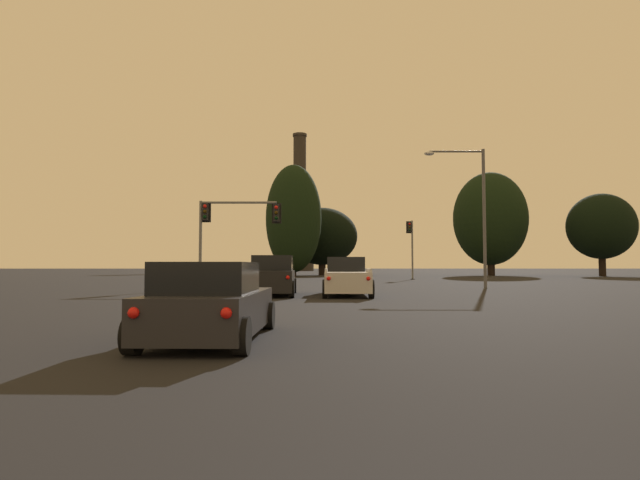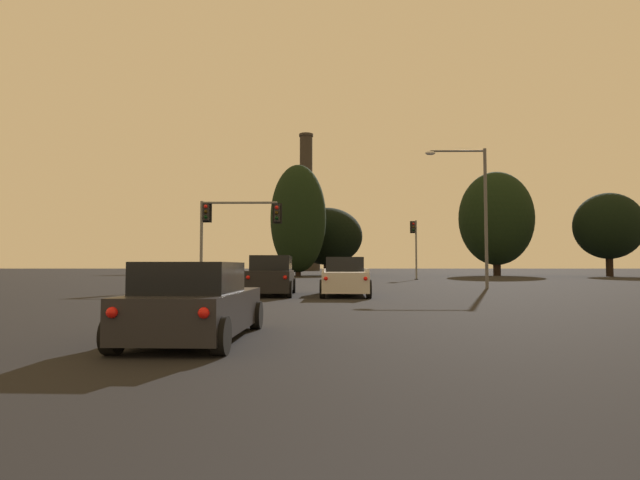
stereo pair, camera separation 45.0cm
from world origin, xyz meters
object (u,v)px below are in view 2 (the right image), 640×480
object	(u,v)px
hatchback_left_lane_third	(196,304)
street_lamp	(476,201)
smokestack	(306,217)
suv_left_lane_front	(272,276)
pickup_truck_center_lane_front	(345,278)
traffic_light_overhead_left	(229,222)
traffic_light_far_right	(415,241)

from	to	relation	value
hatchback_left_lane_third	street_lamp	xyz separation A→B (m)	(11.69, 21.92, 4.76)
hatchback_left_lane_third	smokestack	xyz separation A→B (m)	(-3.98, 136.30, 15.22)
suv_left_lane_front	street_lamp	size ratio (longest dim) A/B	0.57
pickup_truck_center_lane_front	traffic_light_overhead_left	xyz separation A→B (m)	(-6.83, 6.35, 3.27)
hatchback_left_lane_third	traffic_light_overhead_left	distance (m)	21.44
pickup_truck_center_lane_front	traffic_light_overhead_left	size ratio (longest dim) A/B	1.04
hatchback_left_lane_third	street_lamp	world-z (taller)	street_lamp
traffic_light_far_right	street_lamp	world-z (taller)	street_lamp
street_lamp	smokestack	size ratio (longest dim) A/B	0.22
traffic_light_far_right	street_lamp	bearing A→B (deg)	-89.07
pickup_truck_center_lane_front	suv_left_lane_front	world-z (taller)	suv_left_lane_front
suv_left_lane_front	traffic_light_overhead_left	bearing A→B (deg)	115.39
suv_left_lane_front	hatchback_left_lane_third	distance (m)	14.23
hatchback_left_lane_third	traffic_light_overhead_left	world-z (taller)	traffic_light_overhead_left
pickup_truck_center_lane_front	hatchback_left_lane_third	distance (m)	14.87
hatchback_left_lane_third	traffic_light_overhead_left	bearing A→B (deg)	101.05
pickup_truck_center_lane_front	hatchback_left_lane_third	bearing A→B (deg)	-101.17
pickup_truck_center_lane_front	hatchback_left_lane_third	world-z (taller)	pickup_truck_center_lane_front
traffic_light_far_right	smokestack	world-z (taller)	smokestack
pickup_truck_center_lane_front	traffic_light_overhead_left	world-z (taller)	traffic_light_overhead_left
suv_left_lane_front	hatchback_left_lane_third	world-z (taller)	suv_left_lane_front
traffic_light_overhead_left	smokestack	bearing A→B (deg)	90.20
traffic_light_overhead_left	smokestack	xyz separation A→B (m)	(-0.41, 115.44, 11.81)
pickup_truck_center_lane_front	traffic_light_far_right	world-z (taller)	traffic_light_far_right
traffic_light_overhead_left	suv_left_lane_front	bearing A→B (deg)	-63.11
pickup_truck_center_lane_front	smokestack	xyz separation A→B (m)	(-7.24, 121.79, 15.08)
pickup_truck_center_lane_front	smokestack	distance (m)	122.93
suv_left_lane_front	smokestack	size ratio (longest dim) A/B	0.12
pickup_truck_center_lane_front	street_lamp	distance (m)	12.14
traffic_light_overhead_left	smokestack	size ratio (longest dim) A/B	0.13
traffic_light_far_right	smokestack	distance (m)	96.29
suv_left_lane_front	smokestack	world-z (taller)	smokestack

